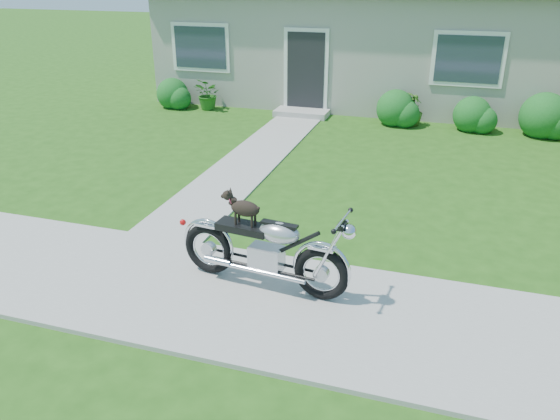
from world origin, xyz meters
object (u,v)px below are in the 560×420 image
object	(u,v)px
house	(382,21)
motorcycle_with_dog	(265,248)
potted_plant_left	(209,94)
potted_plant_right	(413,109)

from	to	relation	value
house	motorcycle_with_dog	xyz separation A→B (m)	(0.34, -11.69, -1.60)
motorcycle_with_dog	house	bearing A→B (deg)	97.97
potted_plant_left	potted_plant_right	xyz separation A→B (m)	(5.51, 0.00, -0.02)
house	potted_plant_right	distance (m)	4.10
house	motorcycle_with_dog	size ratio (longest dim) A/B	5.67
potted_plant_left	potted_plant_right	bearing A→B (deg)	0.00
potted_plant_right	motorcycle_with_dog	world-z (taller)	motorcycle_with_dog
potted_plant_left	potted_plant_right	world-z (taller)	potted_plant_left
house	motorcycle_with_dog	world-z (taller)	house
potted_plant_left	motorcycle_with_dog	size ratio (longest dim) A/B	0.39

